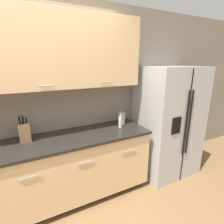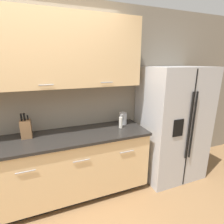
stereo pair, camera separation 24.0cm
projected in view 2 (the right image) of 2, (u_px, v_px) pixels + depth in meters
The scene contains 6 objects.
wall_back at pixel (34, 86), 2.22m from camera, with size 10.00×0.39×2.60m.
counter_unit at pixel (55, 168), 2.31m from camera, with size 2.52×0.64×0.90m.
refrigerator at pixel (172, 123), 2.77m from camera, with size 0.94×0.77×1.75m.
knife_block at pixel (26, 129), 2.16m from camera, with size 0.12×0.12×0.32m.
soap_dispenser at pixel (121, 122), 2.49m from camera, with size 0.05×0.05×0.20m.
steel_canister at pixel (123, 118), 2.65m from camera, with size 0.11×0.11×0.20m.
Camera 2 is at (0.20, -1.41, 1.81)m, focal length 28.00 mm.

